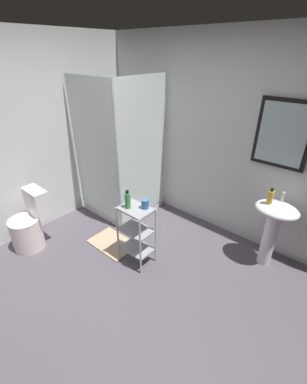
% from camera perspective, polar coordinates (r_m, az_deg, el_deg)
% --- Properties ---
extents(ground_plane, '(4.20, 4.20, 0.02)m').
position_cam_1_polar(ground_plane, '(2.90, -7.62, -22.68)').
color(ground_plane, '#534C55').
extents(wall_back, '(4.20, 0.14, 2.50)m').
position_cam_1_polar(wall_back, '(3.44, 14.76, 11.03)').
color(wall_back, silver).
rests_on(wall_back, ground_plane).
extents(wall_left, '(0.10, 4.20, 2.50)m').
position_cam_1_polar(wall_left, '(3.61, -29.47, 9.03)').
color(wall_left, silver).
rests_on(wall_left, ground_plane).
extents(shower_stall, '(0.92, 0.92, 2.00)m').
position_cam_1_polar(shower_stall, '(3.94, -6.95, 1.60)').
color(shower_stall, white).
rests_on(shower_stall, ground_plane).
extents(pedestal_sink, '(0.46, 0.37, 0.81)m').
position_cam_1_polar(pedestal_sink, '(3.17, 24.93, -6.09)').
color(pedestal_sink, white).
rests_on(pedestal_sink, ground_plane).
extents(sink_faucet, '(0.03, 0.03, 0.10)m').
position_cam_1_polar(sink_faucet, '(3.14, 26.66, -0.85)').
color(sink_faucet, silver).
rests_on(sink_faucet, pedestal_sink).
extents(toilet, '(0.37, 0.49, 0.76)m').
position_cam_1_polar(toilet, '(3.64, -25.66, -6.61)').
color(toilet, white).
rests_on(toilet, ground_plane).
extents(storage_cart, '(0.38, 0.28, 0.74)m').
position_cam_1_polar(storage_cart, '(2.99, -3.78, -8.55)').
color(storage_cart, silver).
rests_on(storage_cart, ground_plane).
extents(hand_soap_bottle, '(0.06, 0.06, 0.18)m').
position_cam_1_polar(hand_soap_bottle, '(3.01, 24.38, -0.91)').
color(hand_soap_bottle, gold).
rests_on(hand_soap_bottle, pedestal_sink).
extents(body_wash_bottle_green, '(0.06, 0.06, 0.22)m').
position_cam_1_polar(body_wash_bottle_green, '(2.79, -5.73, -1.82)').
color(body_wash_bottle_green, '#3A9251').
rests_on(body_wash_bottle_green, storage_cart).
extents(rinse_cup, '(0.08, 0.08, 0.10)m').
position_cam_1_polar(rinse_cup, '(2.80, -1.86, -2.65)').
color(rinse_cup, '#3870B2').
rests_on(rinse_cup, storage_cart).
extents(bath_mat, '(0.60, 0.40, 0.02)m').
position_cam_1_polar(bath_mat, '(3.52, -9.03, -11.11)').
color(bath_mat, tan).
rests_on(bath_mat, ground_plane).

